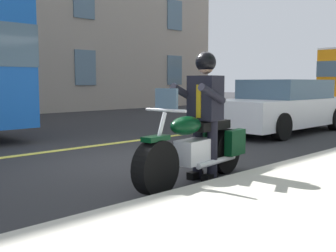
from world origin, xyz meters
name	(u,v)px	position (x,y,z in m)	size (l,w,h in m)	color
ground_plane	(145,162)	(0.00, 0.00, 0.00)	(80.00, 80.00, 0.00)	#28282B
lane_center_stripe	(80,148)	(0.00, -2.00, 0.01)	(60.00, 0.16, 0.01)	#E5DB4C
motorcycle_main	(197,149)	(0.42, 1.55, 0.45)	(2.22, 0.78, 1.26)	black
rider_main	(205,104)	(0.24, 1.52, 1.04)	(0.67, 0.61, 1.74)	black
car_dark	(283,106)	(-5.39, -0.55, 0.69)	(4.60, 1.92, 1.40)	white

